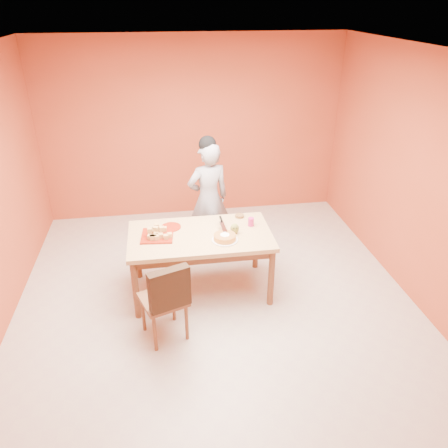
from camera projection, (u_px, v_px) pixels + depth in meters
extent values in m
plane|color=#BEB2A2|center=(217.00, 305.00, 4.98)|extent=(5.00, 5.00, 0.00)
plane|color=silver|center=(214.00, 52.00, 3.73)|extent=(5.00, 5.00, 0.00)
plane|color=#B14628|center=(193.00, 129.00, 6.54)|extent=(4.50, 0.00, 4.50)
plane|color=#B14628|center=(424.00, 184.00, 4.66)|extent=(0.00, 5.00, 5.00)
cube|color=tan|center=(200.00, 236.00, 4.90)|extent=(1.60, 0.90, 0.05)
cube|color=brown|center=(200.00, 242.00, 4.93)|extent=(1.48, 0.78, 0.10)
cylinder|color=brown|center=(136.00, 290.00, 4.63)|extent=(0.07, 0.07, 0.71)
cylinder|color=brown|center=(137.00, 252.00, 5.32)|extent=(0.07, 0.07, 0.71)
cylinder|color=brown|center=(271.00, 278.00, 4.84)|extent=(0.07, 0.07, 0.71)
cylinder|color=brown|center=(256.00, 243.00, 5.52)|extent=(0.07, 0.07, 0.71)
imported|color=gray|center=(208.00, 199.00, 5.72)|extent=(0.63, 0.49, 1.53)
cube|color=maroon|center=(157.00, 236.00, 4.84)|extent=(0.38, 0.38, 0.02)
cylinder|color=maroon|center=(171.00, 227.00, 5.02)|extent=(0.26, 0.26, 0.01)
cylinder|color=white|center=(225.00, 240.00, 4.76)|extent=(0.30, 0.30, 0.01)
cylinder|color=orange|center=(225.00, 237.00, 4.75)|extent=(0.26, 0.26, 0.06)
cube|color=silver|center=(223.00, 227.00, 4.89)|extent=(0.06, 0.26, 0.01)
ellipsoid|color=olive|center=(235.00, 229.00, 4.88)|extent=(0.11, 0.09, 0.12)
cylinder|color=#B31A65|center=(251.00, 222.00, 5.05)|extent=(0.08, 0.08, 0.10)
cylinder|color=#341F0E|center=(240.00, 216.00, 5.26)|extent=(0.12, 0.12, 0.03)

